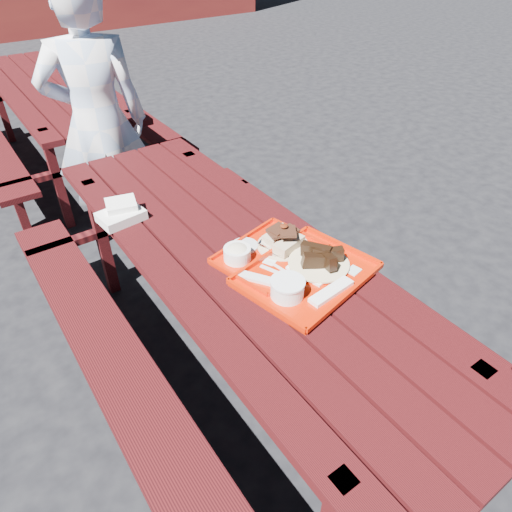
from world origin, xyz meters
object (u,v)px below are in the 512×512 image
picnic_table_far (55,107)px  far_tray (307,274)px  picnic_table_near (237,286)px  person (98,124)px  near_tray (267,249)px

picnic_table_far → far_tray: 3.12m
picnic_table_near → person: 1.51m
near_tray → far_tray: bearing=-80.5°
picnic_table_near → far_tray: 0.40m
far_tray → picnic_table_far: bearing=92.4°
picnic_table_far → far_tray: far_tray is taller
picnic_table_far → far_tray: (0.13, -3.11, 0.22)m
picnic_table_near → far_tray: far_tray is taller
picnic_table_far → person: bearing=-91.6°
far_tray → person: size_ratio=0.34×
near_tray → far_tray: 0.22m
picnic_table_near → near_tray: 0.26m
picnic_table_near → near_tray: size_ratio=5.03×
far_tray → person: bearing=95.3°
near_tray → far_tray: size_ratio=0.84×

